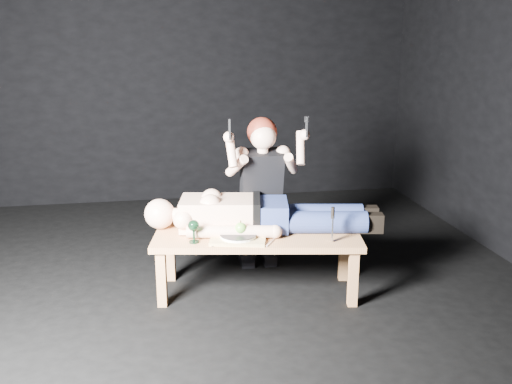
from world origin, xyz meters
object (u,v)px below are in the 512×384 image
table (257,263)px  goblet (194,231)px  carving_knife (332,225)px  kneeling_woman (260,192)px  lying_man (264,210)px  serving_tray (238,239)px

table → goblet: 0.56m
carving_knife → kneeling_woman: bearing=128.5°
lying_man → serving_tray: (-0.22, -0.21, -0.13)m
carving_knife → goblet: bearing=-179.3°
kneeling_woman → carving_knife: bearing=-61.5°
kneeling_woman → carving_knife: (0.38, -0.70, -0.06)m
table → kneeling_woman: kneeling_woman is taller
serving_tray → carving_knife: 0.66m
table → serving_tray: bearing=-137.2°
table → kneeling_woman: 0.62m
table → carving_knife: carving_knife is taller
serving_tray → carving_knife: (0.63, -0.15, 0.11)m
serving_tray → lying_man: bearing=43.3°
carving_knife → lying_man: bearing=149.3°
goblet → carving_knife: 0.95m
table → serving_tray: serving_tray is taller
lying_man → carving_knife: lying_man is taller
lying_man → kneeling_woman: 0.35m
kneeling_woman → carving_knife: kneeling_woman is taller
lying_man → goblet: lying_man is taller
serving_tray → table: bearing=32.8°
table → lying_man: lying_man is taller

